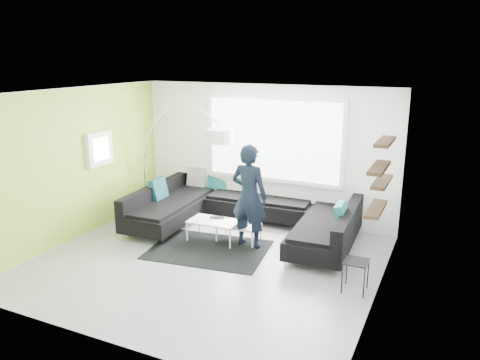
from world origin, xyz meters
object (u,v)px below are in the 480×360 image
coffee_table (226,231)px  laptop (217,218)px  side_table (355,276)px  arc_lamp (143,160)px  person (249,196)px  sectional_sofa (246,213)px

coffee_table → laptop: size_ratio=3.62×
coffee_table → side_table: (2.57, -0.92, 0.04)m
side_table → laptop: 2.94m
coffee_table → arc_lamp: size_ratio=0.50×
arc_lamp → coffee_table: bearing=-8.0°
laptop → person: bearing=-29.2°
coffee_table → person: size_ratio=0.63×
arc_lamp → side_table: arc_lamp is taller
laptop → coffee_table: bearing=-33.5°
sectional_sofa → laptop: 0.62m
sectional_sofa → laptop: sectional_sofa is taller
sectional_sofa → coffee_table: size_ratio=3.62×
arc_lamp → person: 2.90m
sectional_sofa → coffee_table: bearing=-108.5°
side_table → laptop: size_ratio=1.46×
arc_lamp → side_table: bearing=-9.7°
arc_lamp → laptop: size_ratio=7.27×
arc_lamp → side_table: (4.89, -1.61, -0.96)m
sectional_sofa → laptop: (-0.36, -0.50, 0.00)m
person → laptop: 0.87m
side_table → laptop: bearing=161.0°
sectional_sofa → coffee_table: 0.59m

